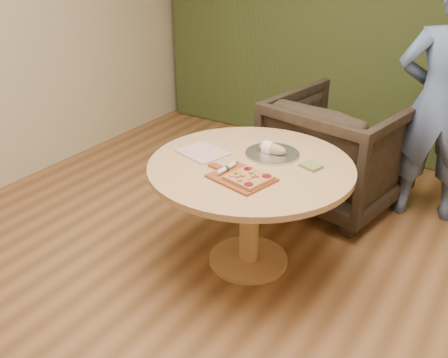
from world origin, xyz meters
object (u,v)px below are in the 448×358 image
pedestal_table (250,183)px  serving_tray (272,154)px  bread_roll (271,148)px  armchair (339,146)px  flatbread_pizza (249,178)px  cutlery_roll (226,168)px  person_standing (441,103)px  pizza_paddle (240,177)px

pedestal_table → serving_tray: bearing=76.0°
bread_roll → armchair: armchair is taller
flatbread_pizza → armchair: bearing=87.6°
cutlery_roll → person_standing: (0.90, 1.53, 0.15)m
pedestal_table → serving_tray: 0.25m
flatbread_pizza → bread_roll: bread_roll is taller
pizza_paddle → person_standing: person_standing is taller
bread_roll → armchair: size_ratio=0.19×
flatbread_pizza → cutlery_roll: 0.18m
serving_tray → bread_roll: 0.04m
pedestal_table → armchair: bearing=81.3°
pizza_paddle → armchair: bearing=97.8°
pedestal_table → flatbread_pizza: bearing=-63.0°
bread_roll → pedestal_table: bearing=-101.6°
pizza_paddle → cutlery_roll: 0.12m
armchair → cutlery_roll: bearing=90.1°
pedestal_table → cutlery_roll: cutlery_roll is taller
armchair → pedestal_table: bearing=91.4°
flatbread_pizza → person_standing: bearing=65.1°
pizza_paddle → flatbread_pizza: bearing=2.7°
serving_tray → person_standing: 1.40m
pedestal_table → person_standing: bearing=57.7°
flatbread_pizza → person_standing: person_standing is taller
cutlery_roll → serving_tray: 0.41m
cutlery_roll → armchair: (0.24, 1.33, -0.28)m
cutlery_roll → serving_tray: bearing=78.7°
serving_tray → person_standing: person_standing is taller
person_standing → armchair: bearing=-2.1°
flatbread_pizza → person_standing: size_ratio=0.14×
pizza_paddle → cutlery_roll: cutlery_roll is taller
serving_tray → person_standing: size_ratio=0.19×
flatbread_pizza → serving_tray: 0.43m
armchair → flatbread_pizza: bearing=97.6°
pedestal_table → bread_roll: size_ratio=6.78×
serving_tray → flatbread_pizza: bearing=-80.9°
pizza_paddle → armchair: (0.12, 1.35, -0.25)m
flatbread_pizza → serving_tray: bearing=99.1°
cutlery_roll → armchair: 1.38m
bread_roll → person_standing: person_standing is taller
pedestal_table → armchair: size_ratio=1.30×
pedestal_table → bread_roll: bread_roll is taller
pedestal_table → flatbread_pizza: (0.12, -0.23, 0.17)m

